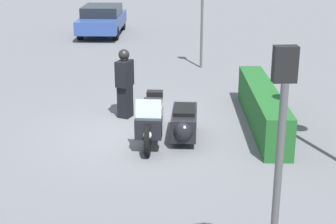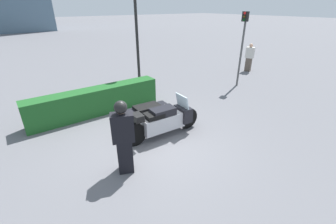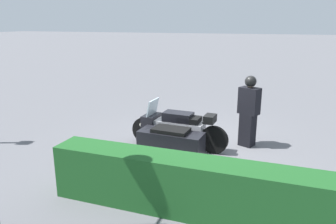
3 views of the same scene
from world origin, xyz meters
name	(u,v)px [view 1 (image 1 of 3)]	position (x,y,z in m)	size (l,w,h in m)	color
ground_plane	(146,132)	(0.00, 0.00, 0.00)	(160.00, 160.00, 0.00)	slate
police_motorcycle	(168,121)	(0.51, 0.54, 0.47)	(2.48, 1.38, 1.16)	black
officer_rider	(125,82)	(-1.12, -0.58, 0.93)	(0.56, 0.46, 1.77)	black
hedge_bush_curbside	(262,107)	(-0.55, 2.82, 0.47)	(4.57, 0.61, 0.93)	#1E5623
traffic_light_near	(280,144)	(5.97, 1.87, 2.17)	(0.23, 0.27, 3.28)	#4C4C4C
traffic_light_far	(202,8)	(-6.42, 1.61, 2.10)	(0.23, 0.27, 3.17)	#4C4C4C
parked_car_background	(102,19)	(-12.99, -2.75, 0.73)	(4.48, 1.90, 1.36)	#2D478C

